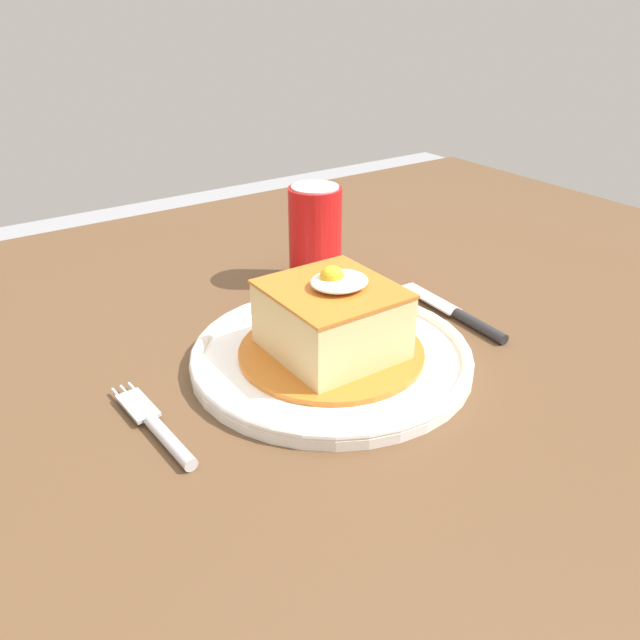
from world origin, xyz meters
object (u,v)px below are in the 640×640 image
at_px(knife, 464,318).
at_px(soda_can, 315,235).
at_px(main_plate, 331,355).
at_px(fork, 159,429).

height_order(knife, soda_can, soda_can).
xyz_separation_m(main_plate, fork, (-0.19, -0.01, -0.00)).
bearing_deg(main_plate, fork, -175.80).
height_order(main_plate, fork, main_plate).
xyz_separation_m(fork, soda_can, (0.29, 0.19, 0.06)).
xyz_separation_m(knife, soda_can, (-0.07, 0.19, 0.06)).
xyz_separation_m(fork, knife, (0.36, 0.00, 0.00)).
distance_m(fork, knife, 0.36).
bearing_deg(main_plate, knife, -4.42).
bearing_deg(fork, soda_can, 33.49).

